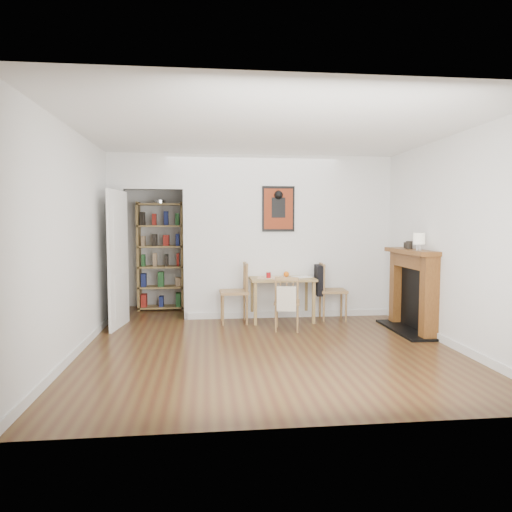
{
  "coord_description": "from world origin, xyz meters",
  "views": [
    {
      "loc": [
        -0.74,
        -5.86,
        1.54
      ],
      "look_at": [
        -0.04,
        0.6,
        1.06
      ],
      "focal_mm": 32.0,
      "sensor_mm": 36.0,
      "label": 1
    }
  ],
  "objects": [
    {
      "name": "room_shell",
      "position": [
        0.1,
        1.34,
        1.3
      ],
      "size": [
        5.2,
        5.2,
        5.2
      ],
      "color": "silver",
      "rests_on": "ground"
    },
    {
      "name": "red_glass",
      "position": [
        0.21,
        1.06,
        0.72
      ],
      "size": [
        0.07,
        0.07,
        0.09
      ],
      "primitive_type": "cylinder",
      "color": "maroon",
      "rests_on": "dining_table"
    },
    {
      "name": "fireplace",
      "position": [
        2.16,
        0.25,
        0.62
      ],
      "size": [
        0.45,
        1.25,
        1.16
      ],
      "color": "brown",
      "rests_on": "ground"
    },
    {
      "name": "orange_fruit",
      "position": [
        0.51,
        1.18,
        0.72
      ],
      "size": [
        0.09,
        0.09,
        0.09
      ],
      "primitive_type": "sphere",
      "color": "orange",
      "rests_on": "dining_table"
    },
    {
      "name": "ceramic_jar_b",
      "position": [
        2.15,
        0.5,
        1.2
      ],
      "size": [
        0.07,
        0.07,
        0.09
      ],
      "primitive_type": "cylinder",
      "color": "black",
      "rests_on": "fireplace"
    },
    {
      "name": "mantel_lamp",
      "position": [
        2.08,
        -0.05,
        1.31
      ],
      "size": [
        0.15,
        0.15,
        0.24
      ],
      "color": "silver",
      "rests_on": "fireplace"
    },
    {
      "name": "chair_right",
      "position": [
        1.22,
        1.1,
        0.46
      ],
      "size": [
        0.54,
        0.48,
        0.9
      ],
      "color": "#9E7E49",
      "rests_on": "ground"
    },
    {
      "name": "bookshelf",
      "position": [
        -1.54,
        2.27,
        0.93
      ],
      "size": [
        0.8,
        0.32,
        1.89
      ],
      "color": "#9A8148",
      "rests_on": "ground"
    },
    {
      "name": "chair_front",
      "position": [
        0.39,
        0.47,
        0.4
      ],
      "size": [
        0.46,
        0.5,
        0.78
      ],
      "color": "#9E7E49",
      "rests_on": "ground"
    },
    {
      "name": "notebook",
      "position": [
        0.74,
        1.1,
        0.69
      ],
      "size": [
        0.32,
        0.27,
        0.01
      ],
      "primitive_type": "cube",
      "rotation": [
        0.0,
        0.0,
        0.3
      ],
      "color": "white",
      "rests_on": "dining_table"
    },
    {
      "name": "placemat",
      "position": [
        0.26,
        1.1,
        0.68
      ],
      "size": [
        0.49,
        0.39,
        0.0
      ],
      "primitive_type": "cube",
      "rotation": [
        0.0,
        0.0,
        -0.14
      ],
      "color": "#F1E3C6",
      "rests_on": "dining_table"
    },
    {
      "name": "chair_left",
      "position": [
        -0.33,
        1.03,
        0.46
      ],
      "size": [
        0.48,
        0.48,
        0.93
      ],
      "color": "#9E7E49",
      "rests_on": "ground"
    },
    {
      "name": "ceramic_jar_a",
      "position": [
        2.11,
        0.3,
        1.22
      ],
      "size": [
        0.1,
        0.1,
        0.11
      ],
      "primitive_type": "cylinder",
      "color": "black",
      "rests_on": "fireplace"
    },
    {
      "name": "ground",
      "position": [
        0.0,
        0.0,
        0.0
      ],
      "size": [
        5.2,
        5.2,
        0.0
      ],
      "primitive_type": "plane",
      "color": "#4F3619",
      "rests_on": "ground"
    },
    {
      "name": "dining_table",
      "position": [
        0.42,
        1.1,
        0.6
      ],
      "size": [
        1.0,
        0.63,
        0.68
      ],
      "color": "#9A8148",
      "rests_on": "ground"
    }
  ]
}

